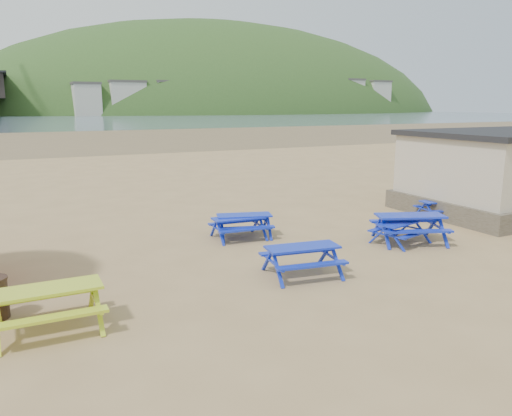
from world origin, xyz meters
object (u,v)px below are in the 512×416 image
picnic_table_blue_b (244,225)px  amenity_block (508,171)px  picnic_table_yellow (48,309)px  picnic_table_blue_a (239,228)px

picnic_table_blue_b → amenity_block: bearing=10.9°
amenity_block → picnic_table_yellow: bearing=-168.3°
picnic_table_blue_b → picnic_table_blue_a: bearing=-135.2°
picnic_table_blue_a → picnic_table_blue_b: (0.27, 0.15, 0.02)m
picnic_table_blue_a → picnic_table_yellow: picnic_table_yellow is taller
picnic_table_yellow → amenity_block: (17.02, 3.52, 1.16)m
picnic_table_yellow → amenity_block: amenity_block is taller
picnic_table_blue_a → amenity_block: 11.27m
picnic_table_blue_b → amenity_block: 11.02m
picnic_table_blue_a → picnic_table_yellow: (-5.85, -4.34, 0.07)m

